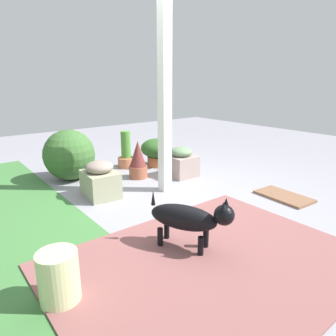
{
  "coord_description": "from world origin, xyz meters",
  "views": [
    {
      "loc": [
        -2.61,
        2.19,
        1.41
      ],
      "look_at": [
        0.03,
        0.1,
        0.43
      ],
      "focal_mm": 32.79,
      "sensor_mm": 36.0,
      "label": 1
    }
  ],
  "objects_px": {
    "stone_planter_mid": "(100,180)",
    "doormat": "(284,196)",
    "stone_planter_nearest": "(181,162)",
    "round_shrub": "(69,155)",
    "terracotta_pot_broad": "(157,150)",
    "terracotta_pot_tall": "(126,155)",
    "porch_pillar": "(165,90)",
    "dog": "(189,218)",
    "ceramic_urn": "(59,278)",
    "terracotta_pot_spiky": "(138,160)"
  },
  "relations": [
    {
      "from": "terracotta_pot_tall",
      "to": "stone_planter_mid",
      "type": "bearing_deg",
      "value": 135.31
    },
    {
      "from": "terracotta_pot_tall",
      "to": "round_shrub",
      "type": "bearing_deg",
      "value": 92.43
    },
    {
      "from": "terracotta_pot_broad",
      "to": "ceramic_urn",
      "type": "xyz_separation_m",
      "value": [
        -2.24,
        2.43,
        -0.09
      ]
    },
    {
      "from": "stone_planter_nearest",
      "to": "terracotta_pot_broad",
      "type": "height_order",
      "value": "terracotta_pot_broad"
    },
    {
      "from": "ceramic_urn",
      "to": "stone_planter_mid",
      "type": "bearing_deg",
      "value": -34.38
    },
    {
      "from": "porch_pillar",
      "to": "terracotta_pot_tall",
      "type": "height_order",
      "value": "porch_pillar"
    },
    {
      "from": "terracotta_pot_broad",
      "to": "terracotta_pot_spiky",
      "type": "bearing_deg",
      "value": 119.92
    },
    {
      "from": "doormat",
      "to": "stone_planter_mid",
      "type": "bearing_deg",
      "value": 50.68
    },
    {
      "from": "terracotta_pot_spiky",
      "to": "doormat",
      "type": "bearing_deg",
      "value": -151.46
    },
    {
      "from": "doormat",
      "to": "dog",
      "type": "bearing_deg",
      "value": 95.11
    },
    {
      "from": "terracotta_pot_spiky",
      "to": "dog",
      "type": "relative_size",
      "value": 0.79
    },
    {
      "from": "porch_pillar",
      "to": "ceramic_urn",
      "type": "height_order",
      "value": "porch_pillar"
    },
    {
      "from": "stone_planter_nearest",
      "to": "ceramic_urn",
      "type": "relative_size",
      "value": 1.22
    },
    {
      "from": "round_shrub",
      "to": "ceramic_urn",
      "type": "relative_size",
      "value": 2.01
    },
    {
      "from": "stone_planter_mid",
      "to": "dog",
      "type": "relative_size",
      "value": 0.7
    },
    {
      "from": "porch_pillar",
      "to": "doormat",
      "type": "xyz_separation_m",
      "value": [
        -1.13,
        -0.99,
        -1.26
      ]
    },
    {
      "from": "round_shrub",
      "to": "dog",
      "type": "distance_m",
      "value": 2.49
    },
    {
      "from": "stone_planter_nearest",
      "to": "terracotta_pot_broad",
      "type": "bearing_deg",
      "value": -2.17
    },
    {
      "from": "porch_pillar",
      "to": "stone_planter_mid",
      "type": "relative_size",
      "value": 5.2
    },
    {
      "from": "stone_planter_nearest",
      "to": "terracotta_pot_broad",
      "type": "distance_m",
      "value": 0.67
    },
    {
      "from": "stone_planter_nearest",
      "to": "stone_planter_mid",
      "type": "bearing_deg",
      "value": 91.07
    },
    {
      "from": "stone_planter_nearest",
      "to": "dog",
      "type": "distance_m",
      "value": 2.08
    },
    {
      "from": "terracotta_pot_spiky",
      "to": "dog",
      "type": "bearing_deg",
      "value": 158.85
    },
    {
      "from": "stone_planter_mid",
      "to": "doormat",
      "type": "bearing_deg",
      "value": -129.32
    },
    {
      "from": "terracotta_pot_broad",
      "to": "dog",
      "type": "relative_size",
      "value": 0.74
    },
    {
      "from": "porch_pillar",
      "to": "doormat",
      "type": "distance_m",
      "value": 1.96
    },
    {
      "from": "stone_planter_mid",
      "to": "round_shrub",
      "type": "xyz_separation_m",
      "value": [
        0.9,
        0.03,
        0.15
      ]
    },
    {
      "from": "porch_pillar",
      "to": "ceramic_urn",
      "type": "distance_m",
      "value": 2.47
    },
    {
      "from": "doormat",
      "to": "stone_planter_nearest",
      "type": "bearing_deg",
      "value": 15.87
    },
    {
      "from": "stone_planter_mid",
      "to": "doormat",
      "type": "xyz_separation_m",
      "value": [
        -1.44,
        -1.75,
        -0.2
      ]
    },
    {
      "from": "stone_planter_nearest",
      "to": "ceramic_urn",
      "type": "xyz_separation_m",
      "value": [
        -1.58,
        2.4,
        -0.03
      ]
    },
    {
      "from": "terracotta_pot_tall",
      "to": "doormat",
      "type": "bearing_deg",
      "value": -160.87
    },
    {
      "from": "round_shrub",
      "to": "terracotta_pot_broad",
      "type": "xyz_separation_m",
      "value": [
        -0.21,
        -1.39,
        -0.09
      ]
    },
    {
      "from": "terracotta_pot_broad",
      "to": "stone_planter_mid",
      "type": "bearing_deg",
      "value": 116.71
    },
    {
      "from": "porch_pillar",
      "to": "terracotta_pot_broad",
      "type": "bearing_deg",
      "value": -30.9
    },
    {
      "from": "round_shrub",
      "to": "doormat",
      "type": "bearing_deg",
      "value": -142.65
    },
    {
      "from": "doormat",
      "to": "terracotta_pot_broad",
      "type": "bearing_deg",
      "value": 10.42
    },
    {
      "from": "stone_planter_mid",
      "to": "ceramic_urn",
      "type": "bearing_deg",
      "value": 145.62
    },
    {
      "from": "porch_pillar",
      "to": "terracotta_pot_spiky",
      "type": "height_order",
      "value": "porch_pillar"
    },
    {
      "from": "porch_pillar",
      "to": "terracotta_pot_tall",
      "type": "distance_m",
      "value": 1.65
    },
    {
      "from": "terracotta_pot_spiky",
      "to": "ceramic_urn",
      "type": "relative_size",
      "value": 1.53
    },
    {
      "from": "round_shrub",
      "to": "terracotta_pot_broad",
      "type": "bearing_deg",
      "value": -98.69
    },
    {
      "from": "terracotta_pot_tall",
      "to": "doormat",
      "type": "height_order",
      "value": "terracotta_pot_tall"
    },
    {
      "from": "porch_pillar",
      "to": "stone_planter_mid",
      "type": "xyz_separation_m",
      "value": [
        0.31,
        0.77,
        -1.06
      ]
    },
    {
      "from": "stone_planter_mid",
      "to": "round_shrub",
      "type": "height_order",
      "value": "round_shrub"
    },
    {
      "from": "stone_planter_mid",
      "to": "terracotta_pot_broad",
      "type": "height_order",
      "value": "terracotta_pot_broad"
    },
    {
      "from": "stone_planter_mid",
      "to": "doormat",
      "type": "relative_size",
      "value": 0.75
    },
    {
      "from": "porch_pillar",
      "to": "stone_planter_nearest",
      "type": "bearing_deg",
      "value": -59.55
    },
    {
      "from": "porch_pillar",
      "to": "terracotta_pot_broad",
      "type": "relative_size",
      "value": 4.91
    },
    {
      "from": "porch_pillar",
      "to": "stone_planter_nearest",
      "type": "relative_size",
      "value": 5.78
    }
  ]
}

